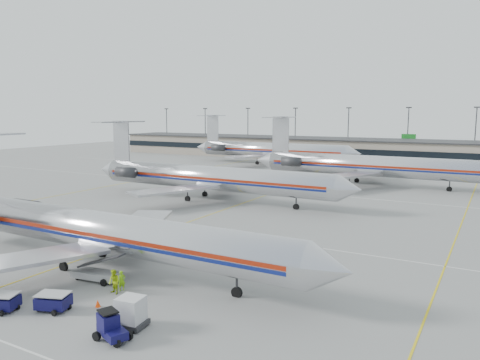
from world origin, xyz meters
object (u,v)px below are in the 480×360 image
Objects in this scene: jet_second_row at (207,177)px; uld_container at (131,312)px; belt_loader at (97,273)px; jet_foreground at (97,230)px.

jet_second_row is 44.30m from uld_container.
belt_loader reaches higher than uld_container.
uld_container is at bearing -35.40° from jet_foreground.
belt_loader is (2.51, -2.67, -2.69)m from jet_foreground.
uld_container is 9.61m from belt_loader.
jet_foreground reaches higher than uld_container.
jet_second_row is at bearing 100.38° from belt_loader.
jet_foreground is 9.07× the size of belt_loader.
uld_container is (20.07, -39.42, -2.57)m from jet_second_row.
jet_second_row is 36.54m from belt_loader.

